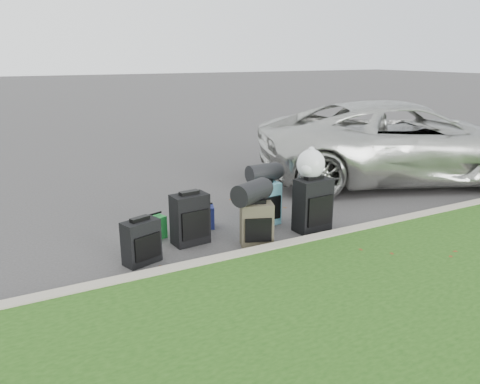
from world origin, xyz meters
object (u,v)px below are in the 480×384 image
suitcase_olive (257,224)px  tote_green (154,227)px  suitcase_teal (264,204)px  suv (403,142)px  tote_navy (203,217)px  suitcase_large_black_left (190,219)px  suitcase_small_black (141,242)px  suitcase_large_black_right (313,205)px

suitcase_olive → tote_green: size_ratio=1.85×
suitcase_teal → tote_green: 1.73m
suv → tote_green: suv is taller
suv → tote_navy: size_ratio=17.39×
tote_green → suitcase_olive: bearing=-54.7°
suitcase_large_black_left → suitcase_small_black: bearing=-163.4°
suitcase_olive → tote_navy: bearing=131.8°
suitcase_large_black_right → tote_navy: 1.67m
suitcase_teal → tote_green: suitcase_teal is taller
suitcase_large_black_left → tote_navy: size_ratio=2.09×
tote_navy → suitcase_large_black_right: bearing=-12.6°
suitcase_large_black_left → tote_navy: 0.66m
suv → suitcase_large_black_right: 3.78m
suitcase_small_black → tote_navy: (1.20, 0.80, -0.11)m
tote_green → tote_navy: (0.80, 0.07, 0.01)m
suitcase_large_black_left → suitcase_large_black_right: (1.81, -0.40, 0.04)m
suitcase_large_black_left → suitcase_large_black_right: size_ratio=0.89×
suitcase_olive → suitcase_teal: bearing=72.2°
suitcase_olive → suv: bearing=40.5°
tote_navy → tote_green: bearing=-155.9°
suitcase_small_black → suitcase_large_black_right: bearing=-19.7°
suitcase_small_black → tote_green: suitcase_small_black is taller
suitcase_olive → tote_navy: size_ratio=1.78×
suitcase_large_black_left → suitcase_teal: size_ratio=1.08×
suv → suitcase_small_black: 6.23m
suv → suitcase_small_black: bearing=125.5°
suitcase_olive → suitcase_large_black_right: 1.03m
suitcase_large_black_left → tote_green: bearing=128.3°
suv → suitcase_small_black: (-6.03, -1.46, -0.54)m
suitcase_teal → tote_navy: 0.97m
suv → suitcase_olive: 4.76m
tote_green → suitcase_small_black: bearing=-136.0°
suitcase_small_black → suitcase_teal: suitcase_teal is taller
suitcase_teal → tote_green: size_ratio=2.02×
tote_navy → suitcase_teal: bearing=0.4°
suitcase_large_black_right → tote_navy: size_ratio=2.34×
suitcase_large_black_right → tote_green: (-2.20, 0.81, -0.24)m
suv → suitcase_large_black_right: bearing=136.1°
suitcase_small_black → suitcase_teal: bearing=-4.9°
suitcase_large_black_left → suitcase_olive: size_ratio=1.17×
suitcase_large_black_left → tote_green: 0.60m
suitcase_olive → suitcase_large_black_right: (1.02, 0.10, 0.10)m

